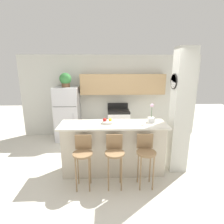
{
  "coord_description": "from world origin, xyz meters",
  "views": [
    {
      "loc": [
        -0.15,
        -3.34,
        2.15
      ],
      "look_at": [
        0.0,
        0.76,
        1.12
      ],
      "focal_mm": 28.0,
      "sensor_mm": 36.0,
      "label": 1
    }
  ],
  "objects": [
    {
      "name": "potted_plant_on_fridge",
      "position": [
        -1.31,
        1.81,
        1.83
      ],
      "size": [
        0.34,
        0.34,
        0.41
      ],
      "color": "brown",
      "rests_on": "refrigerator"
    },
    {
      "name": "stove_range",
      "position": [
        0.24,
        1.83,
        0.46
      ],
      "size": [
        0.65,
        0.65,
        1.07
      ],
      "color": "white",
      "rests_on": "ground_plane"
    },
    {
      "name": "bar_stool_left",
      "position": [
        -0.57,
        -0.48,
        0.65
      ],
      "size": [
        0.35,
        0.35,
        0.98
      ],
      "color": "olive",
      "rests_on": "ground_plane"
    },
    {
      "name": "ground_plane",
      "position": [
        0.0,
        0.0,
        0.0
      ],
      "size": [
        14.0,
        14.0,
        0.0
      ],
      "primitive_type": "plane",
      "color": "beige"
    },
    {
      "name": "counter_bar",
      "position": [
        0.0,
        0.0,
        0.54
      ],
      "size": [
        2.16,
        0.65,
        1.06
      ],
      "color": "beige",
      "rests_on": "ground_plane"
    },
    {
      "name": "orchid_vase",
      "position": [
        0.78,
        0.07,
        1.17
      ],
      "size": [
        0.12,
        0.12,
        0.39
      ],
      "color": "white",
      "rests_on": "counter_bar"
    },
    {
      "name": "fruit_bowl",
      "position": [
        -0.12,
        0.03,
        1.1
      ],
      "size": [
        0.24,
        0.24,
        0.11
      ],
      "color": "silver",
      "rests_on": "counter_bar"
    },
    {
      "name": "pillar_right",
      "position": [
        1.37,
        0.05,
        1.28
      ],
      "size": [
        0.38,
        0.32,
        2.55
      ],
      "color": "silver",
      "rests_on": "ground_plane"
    },
    {
      "name": "trash_bin",
      "position": [
        -0.74,
        1.59,
        0.19
      ],
      "size": [
        0.28,
        0.28,
        0.38
      ],
      "color": "black",
      "rests_on": "ground_plane"
    },
    {
      "name": "refrigerator",
      "position": [
        -1.31,
        1.81,
        0.81
      ],
      "size": [
        0.7,
        0.67,
        1.62
      ],
      "color": "silver",
      "rests_on": "ground_plane"
    },
    {
      "name": "bar_stool_mid",
      "position": [
        0.0,
        -0.48,
        0.65
      ],
      "size": [
        0.35,
        0.35,
        0.98
      ],
      "color": "olive",
      "rests_on": "ground_plane"
    },
    {
      "name": "bar_stool_right",
      "position": [
        0.57,
        -0.48,
        0.65
      ],
      "size": [
        0.35,
        0.35,
        0.98
      ],
      "color": "olive",
      "rests_on": "ground_plane"
    },
    {
      "name": "wall_back",
      "position": [
        0.14,
        2.13,
        1.43
      ],
      "size": [
        5.6,
        0.38,
        2.55
      ],
      "color": "silver",
      "rests_on": "ground_plane"
    }
  ]
}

